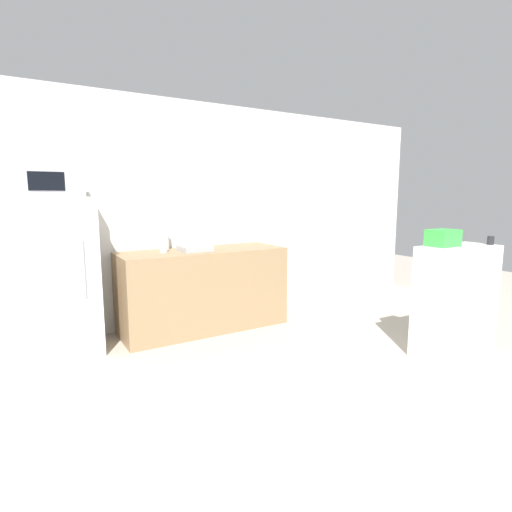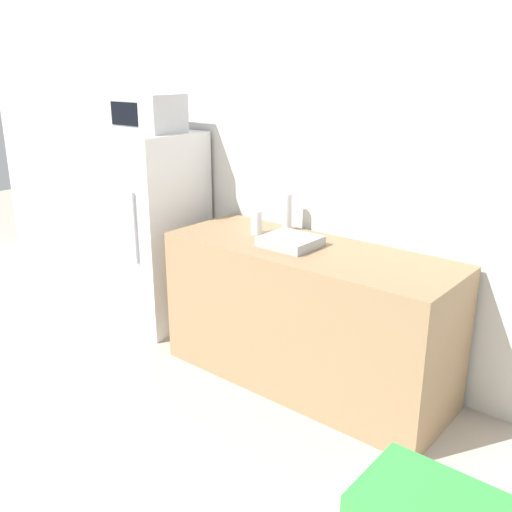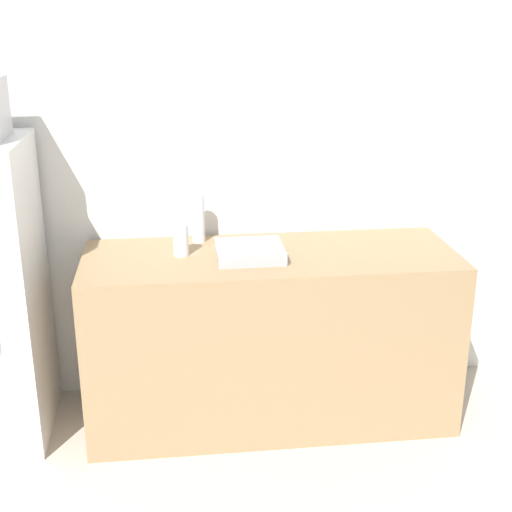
# 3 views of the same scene
# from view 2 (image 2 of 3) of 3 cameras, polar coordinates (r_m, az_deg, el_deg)

# --- Properties ---
(wall_back) EXTENTS (8.00, 0.06, 2.60)m
(wall_back) POSITION_cam_2_polar(r_m,az_deg,el_deg) (3.90, 4.61, 8.63)
(wall_back) COLOR silver
(wall_back) RESTS_ON ground_plane
(refrigerator) EXTENTS (0.67, 0.65, 1.50)m
(refrigerator) POSITION_cam_2_polar(r_m,az_deg,el_deg) (4.51, -10.16, 2.58)
(refrigerator) COLOR silver
(refrigerator) RESTS_ON ground_plane
(microwave) EXTENTS (0.53, 0.34, 0.27)m
(microwave) POSITION_cam_2_polar(r_m,az_deg,el_deg) (4.35, -10.84, 13.89)
(microwave) COLOR #BCBCC1
(microwave) RESTS_ON refrigerator
(counter) EXTENTS (1.86, 0.67, 0.91)m
(counter) POSITION_cam_2_polar(r_m,az_deg,el_deg) (3.64, 5.03, -6.04)
(counter) COLOR #937551
(counter) RESTS_ON ground_plane
(sink_basin) EXTENTS (0.33, 0.30, 0.06)m
(sink_basin) POSITION_cam_2_polar(r_m,az_deg,el_deg) (3.51, 3.46, 1.48)
(sink_basin) COLOR #9EA3A8
(sink_basin) RESTS_ON counter
(bottle_tall) EXTENTS (0.07, 0.07, 0.25)m
(bottle_tall) POSITION_cam_2_polar(r_m,az_deg,el_deg) (3.83, 3.17, 4.42)
(bottle_tall) COLOR silver
(bottle_tall) RESTS_ON counter
(bottle_short) EXTENTS (0.08, 0.08, 0.16)m
(bottle_short) POSITION_cam_2_polar(r_m,az_deg,el_deg) (3.74, 0.08, 3.39)
(bottle_short) COLOR silver
(bottle_short) RESTS_ON counter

